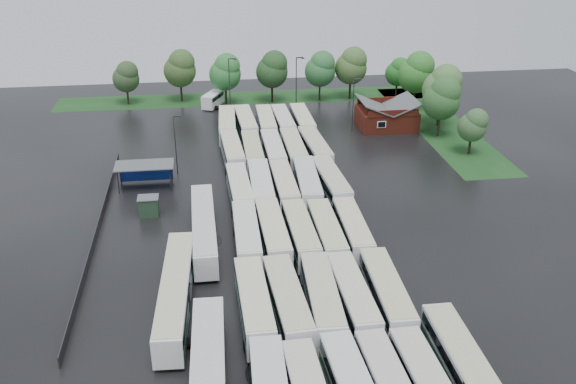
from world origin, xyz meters
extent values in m
plane|color=black|center=(0.00, 0.00, 0.00)|extent=(160.00, 160.00, 0.00)
cube|color=maroon|center=(24.00, 42.80, 1.70)|extent=(10.00, 8.00, 3.40)
cube|color=#4C4F51|center=(21.50, 42.80, 4.30)|extent=(5.07, 8.60, 2.19)
cube|color=#4C4F51|center=(26.50, 42.80, 4.30)|extent=(5.07, 8.60, 2.19)
cube|color=maroon|center=(24.00, 38.80, 3.90)|extent=(9.00, 0.20, 1.20)
cube|color=silver|center=(22.00, 38.75, 2.00)|extent=(1.60, 0.12, 1.20)
cylinder|color=#2D2D30|center=(-20.80, 20.00, 1.70)|extent=(0.16, 0.16, 3.40)
cylinder|color=#2D2D30|center=(-13.60, 20.00, 1.70)|extent=(0.16, 0.16, 3.40)
cylinder|color=#2D2D30|center=(-20.80, 23.20, 1.70)|extent=(0.16, 0.16, 3.40)
cylinder|color=#2D2D30|center=(-13.60, 23.20, 1.70)|extent=(0.16, 0.16, 3.40)
cube|color=#4C4F51|center=(-17.20, 21.60, 3.50)|extent=(8.20, 4.20, 0.15)
cube|color=navy|center=(-17.20, 23.50, 1.60)|extent=(7.60, 0.08, 2.60)
cube|color=#1E3620|center=(-16.20, 12.60, 1.25)|extent=(2.50, 2.00, 2.50)
cube|color=#4C4F51|center=(-16.20, 12.60, 2.56)|extent=(2.70, 2.20, 0.12)
cube|color=#153E15|center=(2.00, 64.80, 0.01)|extent=(80.00, 10.00, 0.01)
cube|color=#153E15|center=(34.00, 42.80, 0.01)|extent=(10.00, 50.00, 0.01)
cube|color=#2D2D30|center=(-22.20, 8.00, 0.60)|extent=(0.10, 50.00, 1.20)
cylinder|color=black|center=(-4.41, -21.63, 0.49)|extent=(2.79, 1.05, 1.05)
cylinder|color=black|center=(-1.38, -22.24, 0.48)|extent=(2.69, 1.01, 1.01)
cube|color=silver|center=(2.20, -25.92, 3.52)|extent=(3.21, 12.73, 0.13)
cylinder|color=black|center=(2.20, -21.76, 0.49)|extent=(2.76, 1.04, 1.04)
cube|color=beige|center=(5.16, -25.77, 3.43)|extent=(2.95, 12.36, 0.13)
cylinder|color=black|center=(5.16, -21.72, 0.47)|extent=(2.69, 1.01, 1.01)
cube|color=black|center=(8.22, -25.95, 2.53)|extent=(3.08, 12.35, 0.94)
cube|color=beige|center=(8.22, -25.95, 3.46)|extent=(2.91, 12.47, 0.13)
cylinder|color=black|center=(8.22, -21.86, 0.48)|extent=(2.72, 1.02, 1.02)
cube|color=silver|center=(-4.58, -12.33, 2.00)|extent=(3.04, 13.22, 3.02)
cube|color=black|center=(-4.58, -12.33, 2.60)|extent=(3.10, 12.69, 0.97)
cube|color=#1C503D|center=(-4.58, -12.33, 1.34)|extent=(3.09, 12.96, 0.66)
cube|color=beige|center=(-4.58, -12.33, 3.56)|extent=(2.92, 12.82, 0.13)
cylinder|color=black|center=(-4.58, -16.55, 0.49)|extent=(2.80, 1.05, 1.05)
cylinder|color=black|center=(-4.58, -8.12, 0.49)|extent=(2.80, 1.05, 1.05)
cube|color=silver|center=(-1.37, -12.60, 2.04)|extent=(3.47, 13.54, 3.07)
cube|color=black|center=(-1.37, -12.60, 2.66)|extent=(3.51, 13.01, 0.98)
cube|color=#27503E|center=(-1.37, -12.60, 1.36)|extent=(3.51, 13.27, 0.68)
cube|color=#BCB896|center=(-1.37, -12.60, 3.63)|extent=(3.34, 13.13, 0.13)
cylinder|color=black|center=(-1.37, -16.89, 0.50)|extent=(2.85, 1.07, 1.07)
cylinder|color=black|center=(-1.37, -8.30, 0.50)|extent=(2.85, 1.07, 1.07)
cube|color=silver|center=(2.06, -12.52, 2.03)|extent=(3.35, 13.49, 3.07)
cube|color=black|center=(2.06, -12.52, 2.65)|extent=(3.40, 12.95, 0.98)
cube|color=#1E4C3B|center=(2.06, -12.52, 1.36)|extent=(3.40, 13.22, 0.67)
cube|color=#BEB89A|center=(2.06, -12.52, 3.62)|extent=(3.22, 13.08, 0.13)
cylinder|color=black|center=(2.06, -16.80, 0.50)|extent=(2.84, 1.07, 1.07)
cylinder|color=black|center=(2.06, -8.24, 0.50)|extent=(2.84, 1.07, 1.07)
cube|color=silver|center=(5.11, -12.42, 1.98)|extent=(2.91, 13.03, 2.98)
cube|color=black|center=(5.11, -12.42, 2.57)|extent=(2.96, 12.51, 0.95)
cube|color=#1B4934|center=(5.11, -12.42, 1.32)|extent=(2.96, 12.77, 0.65)
cube|color=beige|center=(5.11, -12.42, 3.52)|extent=(2.79, 12.64, 0.13)
cylinder|color=black|center=(5.11, -16.57, 0.49)|extent=(2.76, 1.04, 1.04)
cylinder|color=black|center=(5.11, -8.26, 0.49)|extent=(2.76, 1.04, 1.04)
cube|color=silver|center=(8.60, -12.30, 2.01)|extent=(3.12, 13.32, 3.04)
cube|color=black|center=(8.60, -12.30, 2.62)|extent=(3.17, 12.79, 0.97)
cube|color=#184631|center=(8.60, -12.30, 1.35)|extent=(3.17, 13.06, 0.67)
cube|color=beige|center=(8.60, -12.30, 3.59)|extent=(3.00, 12.92, 0.13)
cylinder|color=black|center=(8.60, -16.54, 0.50)|extent=(2.82, 1.06, 1.06)
cylinder|color=black|center=(8.60, -8.06, 0.50)|extent=(2.82, 1.06, 1.06)
cube|color=silver|center=(-4.27, 1.46, 1.99)|extent=(2.89, 13.14, 3.00)
cube|color=black|center=(-4.27, 1.46, 2.59)|extent=(2.95, 12.61, 0.96)
cube|color=#224538|center=(-4.27, 1.46, 1.33)|extent=(2.94, 12.88, 0.66)
cube|color=silver|center=(-4.27, 1.46, 3.55)|extent=(2.77, 12.74, 0.13)
cylinder|color=black|center=(-4.27, -2.74, 0.49)|extent=(2.78, 1.05, 1.05)
cylinder|color=black|center=(-4.27, 5.65, 0.49)|extent=(2.78, 1.05, 1.05)
cube|color=silver|center=(-1.19, 1.54, 2.01)|extent=(2.99, 13.26, 3.03)
cube|color=black|center=(-1.19, 1.54, 2.61)|extent=(3.04, 12.73, 0.97)
cube|color=#244639|center=(-1.19, 1.54, 1.34)|extent=(3.04, 12.99, 0.67)
cube|color=beige|center=(-1.19, 1.54, 3.58)|extent=(2.87, 12.86, 0.13)
cylinder|color=black|center=(-1.19, -2.69, 0.50)|extent=(2.81, 1.06, 1.06)
cylinder|color=black|center=(-1.19, 5.76, 0.50)|extent=(2.81, 1.06, 1.06)
cube|color=silver|center=(2.04, 1.20, 1.97)|extent=(2.91, 12.96, 2.96)
cube|color=black|center=(2.04, 1.20, 2.56)|extent=(2.96, 12.45, 0.95)
cube|color=#1D4937|center=(2.04, 1.20, 1.31)|extent=(2.96, 12.71, 0.65)
cube|color=beige|center=(2.04, 1.20, 3.50)|extent=(2.79, 12.57, 0.13)
cylinder|color=black|center=(2.04, -2.93, 0.48)|extent=(2.75, 1.03, 1.03)
cylinder|color=black|center=(2.04, 5.34, 0.48)|extent=(2.75, 1.03, 1.03)
cube|color=silver|center=(5.10, 1.06, 1.94)|extent=(2.68, 12.79, 2.93)
cube|color=black|center=(5.10, 1.06, 2.53)|extent=(2.74, 12.28, 0.94)
cube|color=#13402D|center=(5.10, 1.06, 1.30)|extent=(2.73, 12.54, 0.64)
cube|color=beige|center=(5.10, 1.06, 3.46)|extent=(2.57, 12.41, 0.13)
cylinder|color=black|center=(5.10, -3.03, 0.48)|extent=(2.72, 1.02, 1.02)
cylinder|color=black|center=(5.10, 5.16, 0.48)|extent=(2.72, 1.02, 1.02)
cube|color=silver|center=(8.28, 1.31, 1.93)|extent=(2.89, 12.71, 2.90)
cube|color=black|center=(8.28, 1.31, 2.51)|extent=(2.94, 12.21, 0.93)
cube|color=#1B4833|center=(8.28, 1.31, 1.29)|extent=(2.94, 12.46, 0.64)
cube|color=beige|center=(8.28, 1.31, 3.43)|extent=(2.78, 12.33, 0.13)
cylinder|color=black|center=(8.28, -2.74, 0.47)|extent=(2.69, 1.01, 1.01)
cylinder|color=black|center=(8.28, 5.36, 0.47)|extent=(2.69, 1.01, 1.01)
cube|color=silver|center=(-4.23, 14.60, 1.93)|extent=(3.07, 12.79, 2.91)
cube|color=black|center=(-4.23, 14.60, 2.51)|extent=(3.12, 12.28, 0.93)
cube|color=#214838|center=(-4.23, 14.60, 1.29)|extent=(3.11, 12.53, 0.64)
cube|color=beige|center=(-4.23, 14.60, 3.44)|extent=(2.95, 12.40, 0.13)
cylinder|color=black|center=(-4.23, 10.53, 0.48)|extent=(2.70, 1.02, 1.02)
cylinder|color=black|center=(-4.23, 18.66, 0.48)|extent=(2.70, 1.02, 1.02)
cube|color=silver|center=(-1.31, 14.90, 2.03)|extent=(3.05, 13.42, 3.06)
cube|color=black|center=(-1.31, 14.90, 2.65)|extent=(3.11, 12.89, 0.98)
cube|color=#174D39|center=(-1.31, 14.90, 1.36)|extent=(3.10, 13.16, 0.67)
cube|color=silver|center=(-1.31, 14.90, 3.62)|extent=(2.93, 13.02, 0.13)
cylinder|color=black|center=(-1.31, 10.62, 0.50)|extent=(2.84, 1.07, 1.07)
cylinder|color=black|center=(-1.31, 19.17, 0.50)|extent=(2.84, 1.07, 1.07)
cube|color=silver|center=(1.85, 14.93, 1.95)|extent=(2.74, 12.83, 2.94)
cube|color=black|center=(1.85, 14.93, 2.54)|extent=(2.80, 12.32, 0.94)
cube|color=#204A37|center=(1.85, 14.93, 1.30)|extent=(2.79, 12.58, 0.65)
cube|color=beige|center=(1.85, 14.93, 3.47)|extent=(2.63, 12.45, 0.13)
cylinder|color=black|center=(1.85, 10.83, 0.48)|extent=(2.72, 1.03, 1.03)
cylinder|color=black|center=(1.85, 19.03, 0.48)|extent=(2.72, 1.03, 1.03)
cube|color=silver|center=(5.09, 15.13, 2.04)|extent=(3.48, 13.53, 3.07)
cube|color=black|center=(5.09, 15.13, 2.65)|extent=(3.52, 13.00, 0.98)
cube|color=#1B4D38|center=(5.09, 15.13, 1.36)|extent=(3.52, 13.26, 0.68)
cube|color=beige|center=(5.09, 15.13, 3.63)|extent=(3.35, 13.12, 0.13)
cylinder|color=black|center=(5.09, 10.84, 0.50)|extent=(2.85, 1.07, 1.07)
cylinder|color=black|center=(5.09, 19.42, 0.50)|extent=(2.85, 1.07, 1.07)
cube|color=silver|center=(8.37, 15.09, 2.01)|extent=(3.45, 13.37, 3.04)
cube|color=black|center=(8.37, 15.09, 2.62)|extent=(3.49, 12.85, 0.97)
cube|color=#234436|center=(8.37, 15.09, 1.35)|extent=(3.49, 13.11, 0.67)
cube|color=#BAB89F|center=(8.37, 15.09, 3.59)|extent=(3.32, 12.97, 0.13)
cylinder|color=black|center=(8.37, 10.85, 0.50)|extent=(2.82, 1.06, 1.06)
cylinder|color=black|center=(8.37, 19.33, 0.50)|extent=(2.82, 1.06, 1.06)
cube|color=silver|center=(-4.42, 28.73, 1.97)|extent=(3.28, 13.03, 2.96)
cube|color=black|center=(-4.42, 28.73, 2.56)|extent=(3.32, 12.52, 0.95)
cube|color=#1F4A39|center=(-4.42, 28.73, 1.31)|extent=(3.32, 12.78, 0.65)
cube|color=beige|center=(-4.42, 28.73, 3.50)|extent=(3.15, 12.64, 0.13)
cylinder|color=black|center=(-4.42, 24.60, 0.48)|extent=(2.75, 1.03, 1.03)
cylinder|color=black|center=(-4.42, 32.87, 0.48)|extent=(2.75, 1.03, 1.03)
cube|color=silver|center=(-1.33, 28.53, 1.93)|extent=(2.68, 12.67, 2.90)
cube|color=black|center=(-1.33, 28.53, 2.51)|extent=(2.74, 12.16, 0.93)
cube|color=#295343|center=(-1.33, 28.53, 1.29)|extent=(2.73, 12.41, 0.64)
cube|color=#BCBA8E|center=(-1.33, 28.53, 3.43)|extent=(2.57, 12.29, 0.13)
cylinder|color=black|center=(-1.33, 24.48, 0.47)|extent=(2.69, 1.01, 1.01)
cylinder|color=black|center=(-1.33, 32.59, 0.47)|extent=(2.69, 1.01, 1.01)
cube|color=silver|center=(1.88, 28.15, 1.98)|extent=(2.73, 13.02, 2.98)
cube|color=black|center=(1.88, 28.15, 2.58)|extent=(2.79, 12.50, 0.95)
cube|color=#174E3A|center=(1.88, 28.15, 1.32)|extent=(2.78, 12.76, 0.66)
cube|color=silver|center=(1.88, 28.15, 3.52)|extent=(2.62, 12.63, 0.13)
cylinder|color=black|center=(1.88, 23.99, 0.49)|extent=(2.77, 1.04, 1.04)
cylinder|color=black|center=(1.88, 32.32, 0.49)|extent=(2.77, 1.04, 1.04)
cube|color=silver|center=(5.07, 28.29, 2.01)|extent=(2.76, 13.20, 3.03)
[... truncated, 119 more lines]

